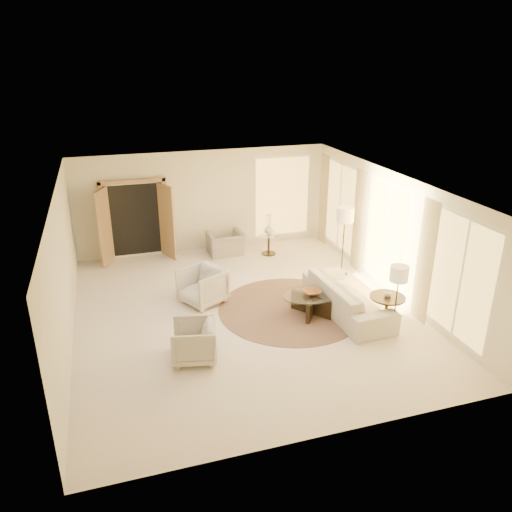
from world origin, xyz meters
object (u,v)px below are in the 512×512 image
object	(u,v)px
floor_lamp_near	(345,217)
side_vase	(269,229)
sofa	(347,297)
floor_lamp_far	(399,277)
end_table	(387,306)
armchair_right	(194,340)
side_table	(269,242)
end_vase	(388,293)
coffee_table	(311,301)
bowl	(312,292)
armchair_left	(202,284)
accent_chair	(225,240)

from	to	relation	value
floor_lamp_near	side_vase	distance (m)	2.41
sofa	floor_lamp_far	world-z (taller)	floor_lamp_far
end_table	side_vase	size ratio (longest dim) A/B	2.68
sofa	armchair_right	xyz separation A→B (m)	(-3.46, -0.78, 0.04)
armchair_right	side_vase	distance (m)	5.38
floor_lamp_far	side_vase	xyz separation A→B (m)	(-1.00, 4.79, -0.51)
side_vase	side_table	bearing A→B (deg)	0.00
floor_lamp_near	floor_lamp_far	bearing A→B (deg)	-96.11
end_vase	coffee_table	bearing A→B (deg)	143.58
armchair_right	floor_lamp_near	xyz separation A→B (m)	(4.25, 2.64, 1.11)
bowl	armchair_left	bearing A→B (deg)	150.07
floor_lamp_near	bowl	bearing A→B (deg)	-132.37
side_table	end_vase	distance (m)	4.60
bowl	side_vase	size ratio (longest dim) A/B	1.39
side_table	end_vase	size ratio (longest dim) A/B	3.77
side_table	floor_lamp_near	size ratio (longest dim) A/B	0.34
armchair_left	floor_lamp_far	xyz separation A→B (m)	(3.34, -2.45, 0.80)
end_table	armchair_right	bearing A→B (deg)	-179.63
sofa	accent_chair	distance (m)	4.41
accent_chair	floor_lamp_far	bearing A→B (deg)	110.73
floor_lamp_far	sofa	bearing A→B (deg)	113.83
side_table	floor_lamp_far	xyz separation A→B (m)	(1.00, -4.79, 0.88)
sofa	coffee_table	world-z (taller)	sofa
bowl	floor_lamp_far	bearing A→B (deg)	-45.05
sofa	armchair_right	distance (m)	3.55
armchair_right	bowl	xyz separation A→B (m)	(2.70, 0.94, 0.11)
coffee_table	floor_lamp_far	distance (m)	1.99
end_table	floor_lamp_far	size ratio (longest dim) A/B	0.49
armchair_right	side_table	bearing A→B (deg)	159.11
armchair_right	side_vase	xyz separation A→B (m)	(2.93, 4.50, 0.33)
end_table	side_vase	bearing A→B (deg)	102.76
end_table	side_vase	xyz separation A→B (m)	(-1.01, 4.47, 0.27)
accent_chair	side_table	xyz separation A→B (m)	(1.15, -0.36, -0.06)
side_table	floor_lamp_far	world-z (taller)	floor_lamp_far
floor_lamp_far	bowl	xyz separation A→B (m)	(-1.23, 1.24, -0.73)
armchair_right	accent_chair	distance (m)	5.18
side_vase	armchair_left	bearing A→B (deg)	-134.95
accent_chair	side_table	bearing A→B (deg)	160.56
sofa	side_table	bearing A→B (deg)	5.30
armchair_left	floor_lamp_near	world-z (taller)	floor_lamp_near
sofa	bowl	size ratio (longest dim) A/B	6.77
sofa	side_vase	bearing A→B (deg)	5.30
sofa	floor_lamp_near	xyz separation A→B (m)	(0.79, 1.86, 1.14)
end_table	floor_lamp_far	bearing A→B (deg)	-92.15
armchair_left	armchair_right	xyz separation A→B (m)	(-0.59, -2.16, -0.04)
end_vase	bowl	bearing A→B (deg)	143.58
accent_chair	end_vase	xyz separation A→B (m)	(2.16, -4.84, 0.32)
armchair_left	coffee_table	world-z (taller)	armchair_left
armchair_left	armchair_right	world-z (taller)	armchair_left
side_vase	end_table	bearing A→B (deg)	-77.24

